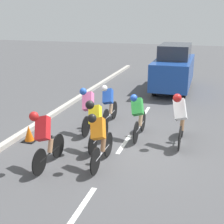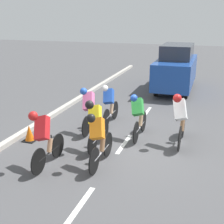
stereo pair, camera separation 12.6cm
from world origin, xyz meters
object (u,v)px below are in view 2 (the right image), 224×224
(cyclist_pink, at_px, (90,108))
(support_car, at_px, (176,68))
(cyclist_blue, at_px, (109,103))
(cyclist_orange, at_px, (99,138))
(traffic_cone, at_px, (29,133))
(cyclist_white, at_px, (180,117))
(cyclist_green, at_px, (138,115))
(cyclist_red, at_px, (44,136))
(cyclist_yellow, at_px, (96,122))

(cyclist_pink, height_order, support_car, support_car)
(cyclist_blue, height_order, cyclist_orange, cyclist_orange)
(support_car, bearing_deg, traffic_cone, 66.92)
(cyclist_blue, distance_m, cyclist_pink, 0.98)
(traffic_cone, bearing_deg, cyclist_white, -165.12)
(cyclist_white, xyz_separation_m, cyclist_orange, (1.75, 1.97, -0.08))
(cyclist_white, bearing_deg, cyclist_green, -5.24)
(cyclist_pink, xyz_separation_m, traffic_cone, (1.43, 1.27, -0.55))
(cyclist_pink, relative_size, support_car, 0.39)
(cyclist_blue, xyz_separation_m, cyclist_pink, (0.35, 0.91, 0.05))
(cyclist_green, bearing_deg, cyclist_red, 55.23)
(cyclist_orange, bearing_deg, cyclist_green, -103.53)
(cyclist_orange, xyz_separation_m, cyclist_pink, (1.08, -2.11, 0.04))
(cyclist_yellow, xyz_separation_m, traffic_cone, (2.08, 0.10, -0.55))
(cyclist_green, bearing_deg, traffic_cone, 22.50)
(cyclist_green, height_order, traffic_cone, cyclist_green)
(cyclist_orange, distance_m, cyclist_yellow, 1.04)
(traffic_cone, bearing_deg, cyclist_blue, -129.30)
(support_car, bearing_deg, cyclist_white, 98.14)
(cyclist_white, height_order, traffic_cone, cyclist_white)
(cyclist_orange, bearing_deg, cyclist_red, 19.47)
(cyclist_green, bearing_deg, cyclist_orange, 76.47)
(traffic_cone, bearing_deg, cyclist_green, -157.50)
(cyclist_blue, relative_size, traffic_cone, 3.31)
(cyclist_orange, relative_size, cyclist_red, 1.03)
(cyclist_green, relative_size, cyclist_pink, 1.01)
(cyclist_blue, xyz_separation_m, cyclist_orange, (-0.73, 3.02, 0.01))
(cyclist_blue, xyz_separation_m, support_car, (-1.53, -5.60, 0.37))
(cyclist_white, distance_m, cyclist_red, 3.86)
(cyclist_blue, relative_size, cyclist_yellow, 0.99)
(cyclist_white, xyz_separation_m, cyclist_pink, (2.83, -0.13, -0.04))
(cyclist_blue, height_order, cyclist_red, cyclist_red)
(cyclist_orange, relative_size, cyclist_green, 1.00)
(cyclist_red, bearing_deg, cyclist_white, -141.24)
(cyclist_green, bearing_deg, cyclist_pink, -0.72)
(cyclist_red, bearing_deg, cyclist_green, -124.77)
(cyclist_yellow, bearing_deg, cyclist_white, -154.76)
(cyclist_white, xyz_separation_m, cyclist_yellow, (2.18, 1.03, -0.04))
(cyclist_red, bearing_deg, support_car, -102.79)
(cyclist_red, bearing_deg, traffic_cone, -45.53)
(cyclist_yellow, height_order, support_car, support_car)
(cyclist_blue, height_order, traffic_cone, cyclist_blue)
(cyclist_pink, bearing_deg, traffic_cone, 41.57)
(cyclist_red, relative_size, support_car, 0.38)
(cyclist_orange, height_order, support_car, support_car)
(cyclist_white, height_order, support_car, support_car)
(cyclist_red, bearing_deg, cyclist_blue, -98.65)
(cyclist_blue, xyz_separation_m, cyclist_green, (-1.23, 0.93, 0.01))
(cyclist_green, distance_m, cyclist_pink, 1.58)
(cyclist_red, distance_m, support_car, 9.29)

